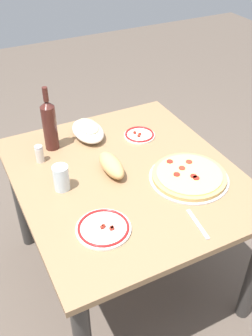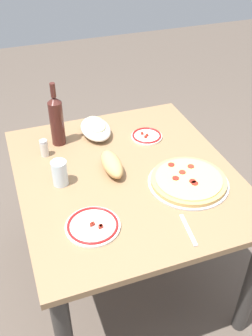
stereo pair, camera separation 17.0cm
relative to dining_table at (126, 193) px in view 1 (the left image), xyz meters
name	(u,v)px [view 1 (the left image)]	position (x,y,z in m)	size (l,w,h in m)	color
ground_plane	(126,273)	(0.00, 0.00, -0.61)	(8.00, 8.00, 0.00)	brown
dining_table	(126,193)	(0.00, 0.00, 0.00)	(1.12, 0.99, 0.74)	#93704C
pepperoni_pizza	(189,176)	(-0.16, -0.24, 0.14)	(0.36, 0.36, 0.03)	#B7B7BC
baked_pasta_dish	(88,130)	(0.37, 0.04, 0.16)	(0.24, 0.15, 0.08)	white
wine_bottle	(49,124)	(0.36, 0.24, 0.26)	(0.07, 0.07, 0.33)	#471E19
water_glass	(61,178)	(0.03, 0.30, 0.18)	(0.07, 0.07, 0.12)	silver
side_plate_near	(139,135)	(0.25, -0.21, 0.13)	(0.16, 0.16, 0.02)	white
side_plate_far	(103,228)	(-0.28, 0.24, 0.13)	(0.22, 0.22, 0.02)	white
bread_loaf	(112,165)	(0.04, 0.06, 0.16)	(0.20, 0.09, 0.08)	tan
spice_shaker	(39,154)	(0.27, 0.33, 0.17)	(0.04, 0.04, 0.09)	silver
fork_left	(198,224)	(-0.42, -0.11, 0.13)	(0.17, 0.02, 0.01)	#B7B7BC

